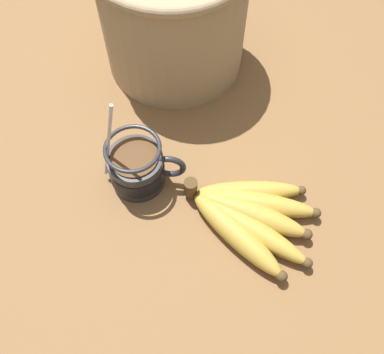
{
  "coord_description": "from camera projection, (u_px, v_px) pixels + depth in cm",
  "views": [
    {
      "loc": [
        4.4,
        -30.01,
        60.14
      ],
      "look_at": [
        2.34,
        1.08,
        6.65
      ],
      "focal_mm": 40.0,
      "sensor_mm": 36.0,
      "label": 1
    }
  ],
  "objects": [
    {
      "name": "banana_bunch",
      "position": [
        248.0,
        215.0,
        0.61
      ],
      "size": [
        20.0,
        16.14,
        4.1
      ],
      "color": "#4C381E",
      "rests_on": "table"
    },
    {
      "name": "woven_basket",
      "position": [
        173.0,
        11.0,
        0.7
      ],
      "size": [
        25.27,
        25.27,
        20.63
      ],
      "color": "tan",
      "rests_on": "table"
    },
    {
      "name": "coffee_mug",
      "position": [
        137.0,
        167.0,
        0.63
      ],
      "size": [
        12.55,
        8.34,
        17.67
      ],
      "color": "#28282D",
      "rests_on": "table"
    },
    {
      "name": "table",
      "position": [
        176.0,
        199.0,
        0.66
      ],
      "size": [
        138.63,
        138.63,
        2.79
      ],
      "color": "brown",
      "rests_on": "ground"
    }
  ]
}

